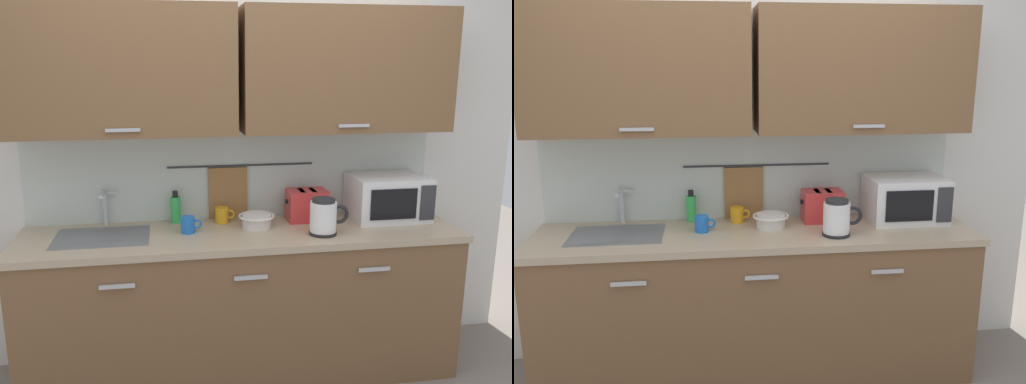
{
  "view_description": "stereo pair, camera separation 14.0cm",
  "coord_description": "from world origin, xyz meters",
  "views": [
    {
      "loc": [
        -0.41,
        -2.57,
        1.83
      ],
      "look_at": [
        0.09,
        0.33,
        1.12
      ],
      "focal_mm": 36.91,
      "sensor_mm": 36.0,
      "label": 1
    },
    {
      "loc": [
        -0.27,
        -2.59,
        1.83
      ],
      "look_at": [
        0.09,
        0.33,
        1.12
      ],
      "focal_mm": 36.91,
      "sensor_mm": 36.0,
      "label": 2
    }
  ],
  "objects": [
    {
      "name": "dish_soap_bottle",
      "position": [
        -0.37,
        0.53,
        0.99
      ],
      "size": [
        0.06,
        0.06,
        0.2
      ],
      "color": "green",
      "rests_on": "counter_unit"
    },
    {
      "name": "toaster",
      "position": [
        0.42,
        0.45,
        1.0
      ],
      "size": [
        0.26,
        0.17,
        0.19
      ],
      "color": "red",
      "rests_on": "counter_unit"
    },
    {
      "name": "mixing_bowl",
      "position": [
        0.09,
        0.35,
        0.94
      ],
      "size": [
        0.21,
        0.21,
        0.08
      ],
      "color": "silver",
      "rests_on": "counter_unit"
    },
    {
      "name": "counter_unit",
      "position": [
        -0.01,
        0.3,
        0.46
      ],
      "size": [
        2.53,
        0.64,
        0.9
      ],
      "color": "brown",
      "rests_on": "ground"
    },
    {
      "name": "back_wall_assembly",
      "position": [
        -0.0,
        0.53,
        1.52
      ],
      "size": [
        3.7,
        0.41,
        2.5
      ],
      "color": "silver",
      "rests_on": "ground"
    },
    {
      "name": "mug_by_kettle",
      "position": [
        -0.1,
        0.48,
        0.95
      ],
      "size": [
        0.12,
        0.08,
        0.09
      ],
      "color": "orange",
      "rests_on": "counter_unit"
    },
    {
      "name": "mug_near_sink",
      "position": [
        -0.31,
        0.32,
        0.95
      ],
      "size": [
        0.12,
        0.08,
        0.09
      ],
      "color": "blue",
      "rests_on": "counter_unit"
    },
    {
      "name": "electric_kettle",
      "position": [
        0.45,
        0.16,
        1.0
      ],
      "size": [
        0.23,
        0.16,
        0.21
      ],
      "color": "black",
      "rests_on": "counter_unit"
    },
    {
      "name": "sink_faucet",
      "position": [
        -0.78,
        0.53,
        1.04
      ],
      "size": [
        0.09,
        0.17,
        0.22
      ],
      "color": "#B2B5BA",
      "rests_on": "counter_unit"
    },
    {
      "name": "microwave",
      "position": [
        0.93,
        0.41,
        1.04
      ],
      "size": [
        0.46,
        0.35,
        0.27
      ],
      "color": "white",
      "rests_on": "counter_unit"
    }
  ]
}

